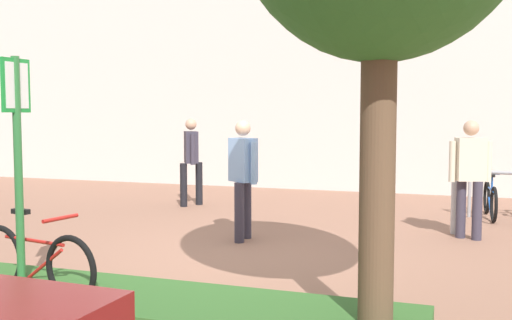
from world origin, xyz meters
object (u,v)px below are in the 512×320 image
at_px(person_shirt_white, 470,172).
at_px(parking_sign_post, 17,141).
at_px(bike_at_sign, 35,261).
at_px(person_casual_tan, 243,172).
at_px(bollard_steel, 456,204).
at_px(person_suited_navy, 191,156).

bearing_deg(person_shirt_white, parking_sign_post, -133.71).
height_order(bike_at_sign, person_casual_tan, person_casual_tan).
relative_size(person_casual_tan, person_shirt_white, 1.00).
bearing_deg(person_shirt_white, bike_at_sign, -133.99).
relative_size(bollard_steel, person_suited_navy, 0.52).
height_order(bollard_steel, person_suited_navy, person_suited_navy).
bearing_deg(parking_sign_post, person_shirt_white, 46.29).
relative_size(parking_sign_post, person_shirt_white, 1.37).
bearing_deg(person_suited_navy, parking_sign_post, -80.86).
bearing_deg(person_casual_tan, parking_sign_post, -109.40).
xyz_separation_m(bike_at_sign, person_suited_navy, (-1.03, 5.84, 0.63)).
bearing_deg(bike_at_sign, parking_sign_post, -120.90).
relative_size(bollard_steel, person_shirt_white, 0.52).
bearing_deg(person_casual_tan, person_shirt_white, 20.78).
relative_size(parking_sign_post, bike_at_sign, 1.42).
distance_m(parking_sign_post, person_shirt_white, 6.10).
height_order(parking_sign_post, bike_at_sign, parking_sign_post).
relative_size(person_suited_navy, person_casual_tan, 1.00).
relative_size(bike_at_sign, person_shirt_white, 0.97).
height_order(parking_sign_post, person_shirt_white, parking_sign_post).
xyz_separation_m(person_suited_navy, person_casual_tan, (2.10, -2.73, 0.00)).
distance_m(parking_sign_post, bollard_steel, 6.30).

